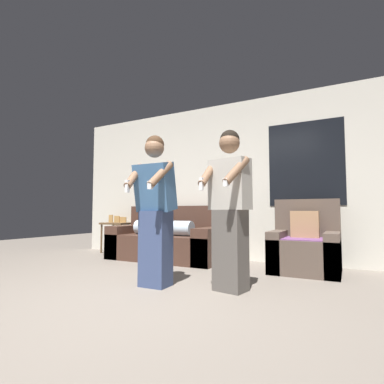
# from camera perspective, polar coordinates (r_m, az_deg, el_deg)

# --- Properties ---
(ground_plane) EXTENTS (14.00, 14.00, 0.00)m
(ground_plane) POSITION_cam_1_polar(r_m,az_deg,el_deg) (2.76, -15.51, -20.59)
(ground_plane) COLOR slate
(wall_back) EXTENTS (6.45, 0.07, 2.70)m
(wall_back) POSITION_cam_1_polar(r_m,az_deg,el_deg) (5.21, 7.58, 2.26)
(wall_back) COLOR beige
(wall_back) RESTS_ON ground_plane
(couch) EXTENTS (1.95, 0.93, 0.91)m
(couch) POSITION_cam_1_polar(r_m,az_deg,el_deg) (5.19, -4.51, -9.23)
(couch) COLOR #472D23
(couch) RESTS_ON ground_plane
(armchair) EXTENTS (0.86, 0.80, 0.99)m
(armchair) POSITION_cam_1_polar(r_m,az_deg,el_deg) (4.38, 20.77, -9.78)
(armchair) COLOR brown
(armchair) RESTS_ON ground_plane
(side_table) EXTENTS (0.56, 0.41, 0.75)m
(side_table) POSITION_cam_1_polar(r_m,az_deg,el_deg) (6.18, -14.14, -6.43)
(side_table) COLOR brown
(side_table) RESTS_ON ground_plane
(person_left) EXTENTS (0.47, 0.49, 1.65)m
(person_left) POSITION_cam_1_polar(r_m,az_deg,el_deg) (3.31, -7.08, -3.17)
(person_left) COLOR #384770
(person_left) RESTS_ON ground_plane
(person_right) EXTENTS (0.48, 0.51, 1.67)m
(person_right) POSITION_cam_1_polar(r_m,az_deg,el_deg) (3.13, 7.19, -2.93)
(person_right) COLOR #56514C
(person_right) RESTS_ON ground_plane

